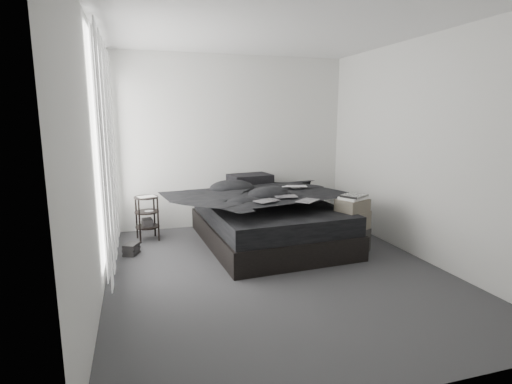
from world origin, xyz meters
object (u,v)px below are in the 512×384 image
object	(u,v)px
bed	(269,231)
box_lower	(351,240)
side_stand	(147,219)
laptop	(295,182)

from	to	relation	value
bed	box_lower	xyz separation A→B (m)	(0.87, -0.67, -0.00)
bed	side_stand	distance (m)	1.69
side_stand	box_lower	xyz separation A→B (m)	(2.45, -1.27, -0.15)
laptop	side_stand	distance (m)	2.10
laptop	box_lower	bearing A→B (deg)	-43.16
side_stand	bed	bearing A→B (deg)	-20.68
bed	side_stand	world-z (taller)	side_stand
bed	box_lower	bearing A→B (deg)	-40.99
side_stand	box_lower	size ratio (longest dim) A/B	1.50
side_stand	laptop	bearing A→B (deg)	-14.68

